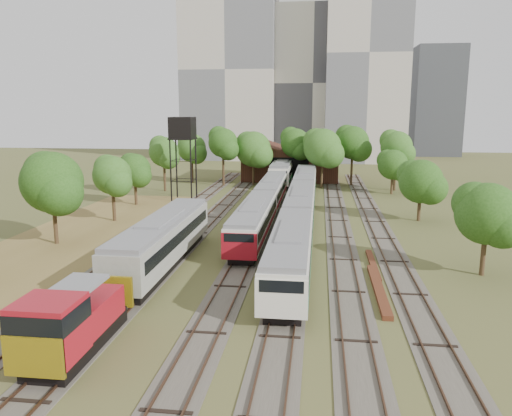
# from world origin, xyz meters

# --- Properties ---
(ground) EXTENTS (240.00, 240.00, 0.00)m
(ground) POSITION_xyz_m (0.00, 0.00, 0.00)
(ground) COLOR #475123
(ground) RESTS_ON ground
(dry_grass_patch) EXTENTS (14.00, 60.00, 0.04)m
(dry_grass_patch) POSITION_xyz_m (-18.00, 8.00, 0.02)
(dry_grass_patch) COLOR brown
(dry_grass_patch) RESTS_ON ground
(tracks) EXTENTS (24.60, 80.00, 0.19)m
(tracks) POSITION_xyz_m (-0.67, 25.00, 0.04)
(tracks) COLOR #4C473D
(tracks) RESTS_ON ground
(railcar_red_set) EXTENTS (2.75, 34.57, 3.40)m
(railcar_red_set) POSITION_xyz_m (-2.00, 24.33, 1.80)
(railcar_red_set) COLOR black
(railcar_red_set) RESTS_ON ground
(railcar_green_set) EXTENTS (2.91, 52.07, 3.60)m
(railcar_green_set) POSITION_xyz_m (2.00, 22.58, 1.90)
(railcar_green_set) COLOR black
(railcar_green_set) RESTS_ON ground
(railcar_rear) EXTENTS (3.09, 16.08, 3.82)m
(railcar_rear) POSITION_xyz_m (-2.00, 51.58, 2.02)
(railcar_rear) COLOR black
(railcar_rear) RESTS_ON ground
(shunter_locomotive) EXTENTS (2.78, 8.10, 3.64)m
(shunter_locomotive) POSITION_xyz_m (-8.00, -7.50, 1.75)
(shunter_locomotive) COLOR black
(shunter_locomotive) RESTS_ON ground
(old_grey_coach) EXTENTS (3.03, 18.00, 3.75)m
(old_grey_coach) POSITION_xyz_m (-8.00, 7.40, 2.05)
(old_grey_coach) COLOR black
(old_grey_coach) RESTS_ON ground
(water_tower) EXTENTS (3.18, 3.18, 11.00)m
(water_tower) POSITION_xyz_m (-14.08, 35.78, 9.28)
(water_tower) COLOR black
(water_tower) RESTS_ON ground
(rail_pile_near) EXTENTS (0.64, 9.60, 0.32)m
(rail_pile_near) POSITION_xyz_m (8.00, 3.60, 0.16)
(rail_pile_near) COLOR #5D2E1A
(rail_pile_near) RESTS_ON ground
(rail_pile_far) EXTENTS (0.48, 7.62, 0.25)m
(rail_pile_far) POSITION_xyz_m (8.20, 9.22, 0.12)
(rail_pile_far) COLOR #5D2E1A
(rail_pile_far) RESTS_ON ground
(maintenance_shed) EXTENTS (16.45, 11.55, 7.58)m
(maintenance_shed) POSITION_xyz_m (-1.00, 57.98, 2.91)
(maintenance_shed) COLOR #381E14
(maintenance_shed) RESTS_ON ground
(tree_band_left) EXTENTS (7.94, 55.07, 8.35)m
(tree_band_left) POSITION_xyz_m (-20.00, 14.69, 5.18)
(tree_band_left) COLOR #382616
(tree_band_left) RESTS_ON ground
(tree_band_far) EXTENTS (36.88, 10.04, 9.43)m
(tree_band_far) POSITION_xyz_m (-0.36, 50.07, 6.29)
(tree_band_far) COLOR #382616
(tree_band_far) RESTS_ON ground
(tree_band_right) EXTENTS (5.98, 40.28, 6.85)m
(tree_band_right) POSITION_xyz_m (15.02, 25.38, 4.39)
(tree_band_right) COLOR #382616
(tree_band_right) RESTS_ON ground
(tower_left) EXTENTS (22.00, 16.00, 42.00)m
(tower_left) POSITION_xyz_m (-18.00, 95.00, 21.00)
(tower_left) COLOR beige
(tower_left) RESTS_ON ground
(tower_centre) EXTENTS (20.00, 18.00, 36.00)m
(tower_centre) POSITION_xyz_m (2.00, 100.00, 18.00)
(tower_centre) COLOR beige
(tower_centre) RESTS_ON ground
(tower_right) EXTENTS (18.00, 16.00, 48.00)m
(tower_right) POSITION_xyz_m (14.00, 92.00, 24.00)
(tower_right) COLOR beige
(tower_right) RESTS_ON ground
(tower_far_right) EXTENTS (12.00, 12.00, 28.00)m
(tower_far_right) POSITION_xyz_m (34.00, 110.00, 14.00)
(tower_far_right) COLOR #3B3D42
(tower_far_right) RESTS_ON ground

